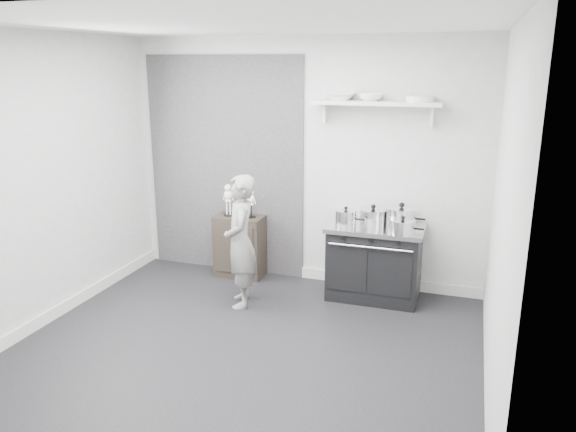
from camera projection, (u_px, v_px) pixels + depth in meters
The scene contains 15 objects.
ground at pixel (243, 349), 4.91m from camera, with size 4.00×4.00×0.00m, color black.
room_shell at pixel (236, 160), 4.63m from camera, with size 4.02×3.62×2.71m.
wall_shelf at pixel (376, 104), 5.66m from camera, with size 1.30×0.26×0.24m.
stove at pixel (374, 262), 5.88m from camera, with size 0.99×0.62×0.79m.
side_cabinet at pixel (240, 246), 6.50m from camera, with size 0.55×0.32×0.72m, color black.
child at pixel (241, 242), 5.63m from camera, with size 0.50×0.32×1.36m, color gray.
pot_front_left at pixel (346, 217), 5.78m from camera, with size 0.31×0.22×0.20m.
pot_back_left at pixel (373, 216), 5.87m from camera, with size 0.38×0.29×0.20m.
pot_back_right at pixel (401, 217), 5.75m from camera, with size 0.40×0.32×0.25m.
pot_front_right at pixel (403, 227), 5.50m from camera, with size 0.33×0.24×0.18m.
skeleton_full at pixel (228, 198), 6.39m from camera, with size 0.12×0.08×0.42m, color white, non-canonical shape.
skeleton_torso at pixel (251, 201), 6.31m from camera, with size 0.10×0.07×0.37m, color white, non-canonical shape.
bowl_large at pixel (340, 97), 5.75m from camera, with size 0.30×0.30×0.07m, color white.
bowl_small at pixel (371, 97), 5.66m from camera, with size 0.24×0.24×0.08m, color white.
plate_stack at pixel (420, 99), 5.51m from camera, with size 0.27×0.27×0.06m, color white.
Camera 1 is at (1.76, -4.07, 2.43)m, focal length 35.00 mm.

